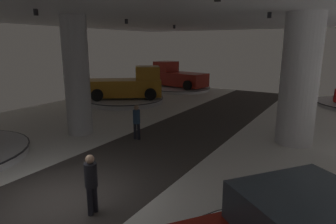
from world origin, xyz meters
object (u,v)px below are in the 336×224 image
Objects in this scene: display_platform_far_left at (125,100)px; visitor_walking_near at (137,120)px; pickup_truck_deep_left at (177,77)px; visitor_walking_far at (91,181)px; display_platform_deep_left at (179,88)px; column_left at (77,77)px; column_right at (299,80)px; pickup_truck_far_left at (129,85)px.

visitor_walking_near is at bearing -46.91° from display_platform_far_left.
visitor_walking_far is at bearing -66.26° from pickup_truck_deep_left.
display_platform_far_left is (-0.52, -7.39, 0.03)m from display_platform_deep_left.
column_right is (9.08, 3.88, 0.00)m from column_left.
display_platform_far_left is 3.57× the size of visitor_walking_far.
column_right is 12.45m from pickup_truck_far_left.
display_platform_deep_left is 1.04× the size of pickup_truck_deep_left.
column_left is 7.93m from pickup_truck_far_left.
column_left reaches higher than visitor_walking_far.
column_left is 14.88m from pickup_truck_deep_left.
visitor_walking_far is (5.57, -4.65, -1.84)m from column_left.
column_right is at bearing 67.64° from visitor_walking_far.
pickup_truck_deep_left is 7.26m from pickup_truck_far_left.
pickup_truck_deep_left is (-0.32, 0.06, 1.07)m from display_platform_deep_left.
pickup_truck_deep_left is 3.51× the size of visitor_walking_near.
display_platform_far_left is (-3.07, 7.07, -2.55)m from column_left.
column_right is 0.98× the size of pickup_truck_deep_left.
column_left is at bearing -68.85° from pickup_truck_far_left.
display_platform_far_left is at bearing 113.45° from column_left.
pickup_truck_deep_left reaches higher than visitor_walking_near.
pickup_truck_deep_left is at bearing 113.74° from visitor_walking_far.
visitor_walking_near is at bearing -152.44° from column_right.
visitor_walking_near is (5.73, -6.60, -0.38)m from pickup_truck_far_left.
column_left is at bearing -78.83° from pickup_truck_deep_left.
pickup_truck_deep_left is 3.51× the size of visitor_walking_far.
pickup_truck_deep_left reaches higher than display_platform_far_left.
visitor_walking_near is (5.79, -13.85, -0.33)m from pickup_truck_deep_left.
visitor_walking_far is (-3.51, -8.54, -1.84)m from column_right.
display_platform_deep_left is at bearing -10.05° from pickup_truck_deep_left.
display_platform_deep_left is at bearing 137.69° from column_right.
pickup_truck_far_left is at bearing 130.99° from visitor_walking_near.
column_left is 3.46× the size of visitor_walking_near.
display_platform_far_left is at bearing -94.00° from display_platform_deep_left.
visitor_walking_far reaches higher than display_platform_far_left.
column_left is 7.49m from visitor_walking_far.
visitor_walking_near is at bearing -67.32° from pickup_truck_deep_left.
pickup_truck_far_left is at bearing -89.56° from pickup_truck_deep_left.
pickup_truck_far_left is at bearing -92.07° from display_platform_deep_left.
pickup_truck_far_left is at bearing 37.10° from display_platform_far_left.
display_platform_far_left is at bearing -91.54° from pickup_truck_deep_left.
pickup_truck_far_left is 8.75m from visitor_walking_near.
pickup_truck_deep_left is 0.98× the size of display_platform_far_left.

